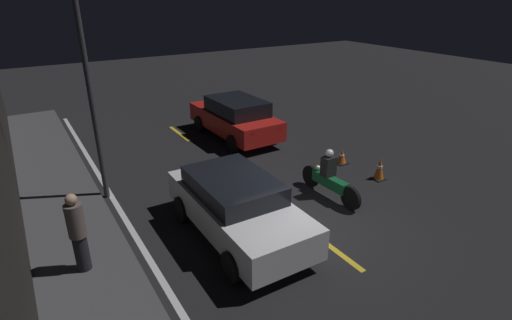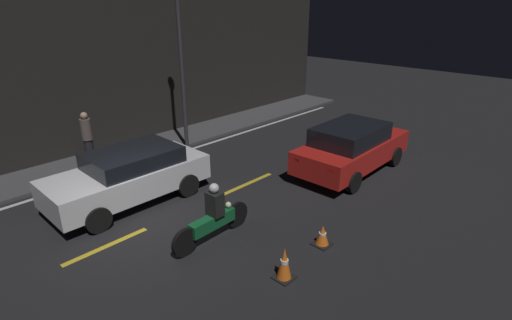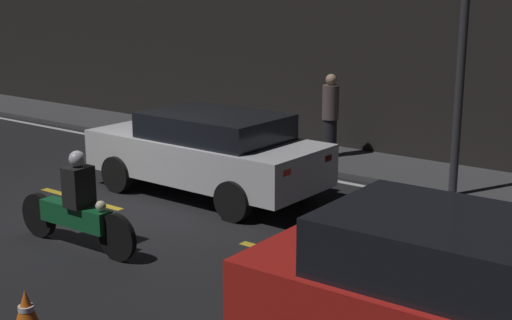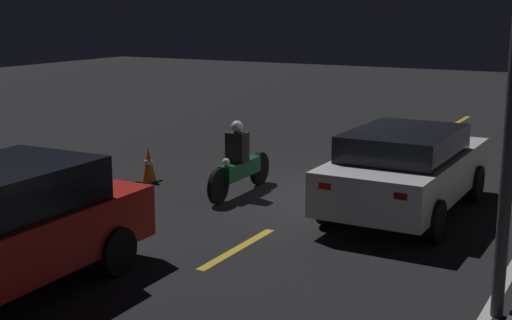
{
  "view_description": "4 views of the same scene",
  "coord_description": "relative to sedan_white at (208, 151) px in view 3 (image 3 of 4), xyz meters",
  "views": [
    {
      "loc": [
        -6.44,
        5.35,
        5.3
      ],
      "look_at": [
        1.62,
        0.35,
        1.25
      ],
      "focal_mm": 28.0,
      "sensor_mm": 36.0,
      "label": 1
    },
    {
      "loc": [
        -4.16,
        -7.63,
        5.13
      ],
      "look_at": [
        3.29,
        -0.54,
        0.97
      ],
      "focal_mm": 28.0,
      "sensor_mm": 36.0,
      "label": 2
    },
    {
      "loc": [
        8.38,
        -7.41,
        3.52
      ],
      "look_at": [
        2.35,
        0.53,
        1.07
      ],
      "focal_mm": 50.0,
      "sensor_mm": 36.0,
      "label": 3
    },
    {
      "loc": [
        11.9,
        4.94,
        3.39
      ],
      "look_at": [
        1.9,
        -0.59,
        0.94
      ],
      "focal_mm": 50.0,
      "sensor_mm": 36.0,
      "label": 4
    }
  ],
  "objects": [
    {
      "name": "ground_plane",
      "position": [
        -0.55,
        -1.53,
        -0.78
      ],
      "size": [
        56.0,
        56.0,
        0.0
      ],
      "primitive_type": "plane",
      "color": "black"
    },
    {
      "name": "lane_solid_kerb",
      "position": [
        -0.55,
        2.07,
        -0.77
      ],
      "size": [
        25.2,
        0.14,
        0.01
      ],
      "color": "silver",
      "rests_on": "ground"
    },
    {
      "name": "street_lamp",
      "position": [
        3.52,
        2.17,
        2.46
      ],
      "size": [
        0.28,
        0.28,
        5.76
      ],
      "color": "#333338",
      "rests_on": "ground"
    },
    {
      "name": "traffic_cone_mid",
      "position": [
        1.83,
        -4.98,
        -0.54
      ],
      "size": [
        0.39,
        0.39,
        0.48
      ],
      "color": "black",
      "rests_on": "ground"
    },
    {
      "name": "raised_curb",
      "position": [
        -0.55,
        3.28,
        -0.72
      ],
      "size": [
        28.0,
        1.92,
        0.1
      ],
      "color": "#424244",
      "rests_on": "ground"
    },
    {
      "name": "motorcycle",
      "position": [
        0.27,
        -3.06,
        -0.21
      ],
      "size": [
        2.23,
        0.37,
        1.39
      ],
      "rotation": [
        0.0,
        0.0,
        0.03
      ],
      "color": "black",
      "rests_on": "ground"
    },
    {
      "name": "taxi_red",
      "position": [
        5.89,
        -3.23,
        0.04
      ],
      "size": [
        4.38,
        1.96,
        1.56
      ],
      "rotation": [
        0.0,
        0.0,
        0.02
      ],
      "color": "red",
      "rests_on": "ground"
    },
    {
      "name": "lane_dash_c",
      "position": [
        -1.55,
        -1.53,
        -0.77
      ],
      "size": [
        2.0,
        0.14,
        0.01
      ],
      "color": "gold",
      "rests_on": "ground"
    },
    {
      "name": "sedan_white",
      "position": [
        0.0,
        0.0,
        0.0
      ],
      "size": [
        4.23,
        1.93,
        1.44
      ],
      "rotation": [
        0.0,
        0.0,
        3.13
      ],
      "color": "silver",
      "rests_on": "ground"
    },
    {
      "name": "building_front",
      "position": [
        -0.55,
        4.39,
        2.06
      ],
      "size": [
        28.0,
        0.3,
        5.68
      ],
      "color": "black",
      "rests_on": "ground"
    },
    {
      "name": "pedestrian",
      "position": [
        0.42,
        3.3,
        0.19
      ],
      "size": [
        0.34,
        0.34,
        1.7
      ],
      "color": "black",
      "rests_on": "raised_curb"
    },
    {
      "name": "lane_dash_d",
      "position": [
        2.95,
        -1.53,
        -0.77
      ],
      "size": [
        2.0,
        0.14,
        0.01
      ],
      "color": "gold",
      "rests_on": "ground"
    }
  ]
}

